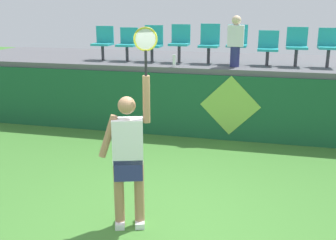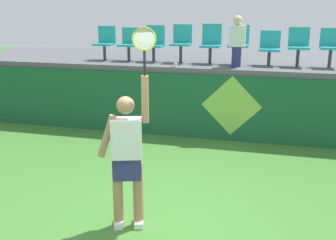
% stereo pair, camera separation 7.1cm
% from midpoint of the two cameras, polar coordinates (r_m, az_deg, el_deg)
% --- Properties ---
extents(ground_plane, '(40.00, 40.00, 0.00)m').
position_cam_midpoint_polar(ground_plane, '(5.62, -1.49, -14.04)').
color(ground_plane, '#3D752D').
extents(court_back_wall, '(12.79, 0.20, 1.40)m').
position_cam_midpoint_polar(court_back_wall, '(8.77, 5.15, 1.95)').
color(court_back_wall, '#195633').
rests_on(court_back_wall, ground_plane).
extents(spectator_platform, '(12.79, 3.10, 0.12)m').
position_cam_midpoint_polar(spectator_platform, '(10.09, 6.68, 8.13)').
color(spectator_platform, '#56565B').
rests_on(spectator_platform, court_back_wall).
extents(tennis_player, '(0.73, 0.36, 2.56)m').
position_cam_midpoint_polar(tennis_player, '(5.13, -5.34, -4.95)').
color(tennis_player, white).
rests_on(tennis_player, ground_plane).
extents(water_bottle, '(0.07, 0.07, 0.26)m').
position_cam_midpoint_polar(water_bottle, '(8.78, 1.31, 8.32)').
color(water_bottle, white).
rests_on(water_bottle, spectator_platform).
extents(stadium_chair_0, '(0.44, 0.42, 0.80)m').
position_cam_midpoint_polar(stadium_chair_0, '(10.06, -8.61, 10.93)').
color(stadium_chair_0, '#38383D').
rests_on(stadium_chair_0, spectator_platform).
extents(stadium_chair_1, '(0.44, 0.42, 0.77)m').
position_cam_midpoint_polar(stadium_chair_1, '(9.83, -5.22, 10.85)').
color(stadium_chair_1, '#38383D').
rests_on(stadium_chair_1, spectator_platform).
extents(stadium_chair_2, '(0.44, 0.42, 0.83)m').
position_cam_midpoint_polar(stadium_chair_2, '(9.65, -1.70, 10.92)').
color(stadium_chair_2, '#38383D').
rests_on(stadium_chair_2, spectator_platform).
extents(stadium_chair_3, '(0.44, 0.42, 0.86)m').
position_cam_midpoint_polar(stadium_chair_3, '(9.48, 2.14, 11.05)').
color(stadium_chair_3, '#38383D').
rests_on(stadium_chair_3, spectator_platform).
extents(stadium_chair_4, '(0.44, 0.42, 0.88)m').
position_cam_midpoint_polar(stadium_chair_4, '(9.37, 6.29, 10.88)').
color(stadium_chair_4, '#38383D').
rests_on(stadium_chair_4, spectator_platform).
extents(stadium_chair_5, '(0.44, 0.42, 0.87)m').
position_cam_midpoint_polar(stadium_chair_5, '(9.29, 10.13, 10.74)').
color(stadium_chair_5, '#38383D').
rests_on(stadium_chair_5, spectator_platform).
extents(stadium_chair_6, '(0.44, 0.42, 0.75)m').
position_cam_midpoint_polar(stadium_chair_6, '(9.27, 14.35, 10.00)').
color(stadium_chair_6, '#38383D').
rests_on(stadium_chair_6, spectator_platform).
extents(stadium_chair_7, '(0.44, 0.42, 0.83)m').
position_cam_midpoint_polar(stadium_chair_7, '(9.28, 18.13, 10.08)').
color(stadium_chair_7, '#38383D').
rests_on(stadium_chair_7, spectator_platform).
extents(stadium_chair_8, '(0.44, 0.42, 0.82)m').
position_cam_midpoint_polar(stadium_chair_8, '(9.34, 22.16, 9.76)').
color(stadium_chair_8, '#38383D').
rests_on(stadium_chair_8, spectator_platform).
extents(spectator_0, '(0.34, 0.20, 1.08)m').
position_cam_midpoint_polar(spectator_0, '(8.87, 9.94, 11.00)').
color(spectator_0, navy).
rests_on(spectator_0, spectator_platform).
extents(wall_signage_mount, '(1.27, 0.01, 1.40)m').
position_cam_midpoint_polar(wall_signage_mount, '(8.80, 8.93, -2.87)').
color(wall_signage_mount, '#195633').
rests_on(wall_signage_mount, ground_plane).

